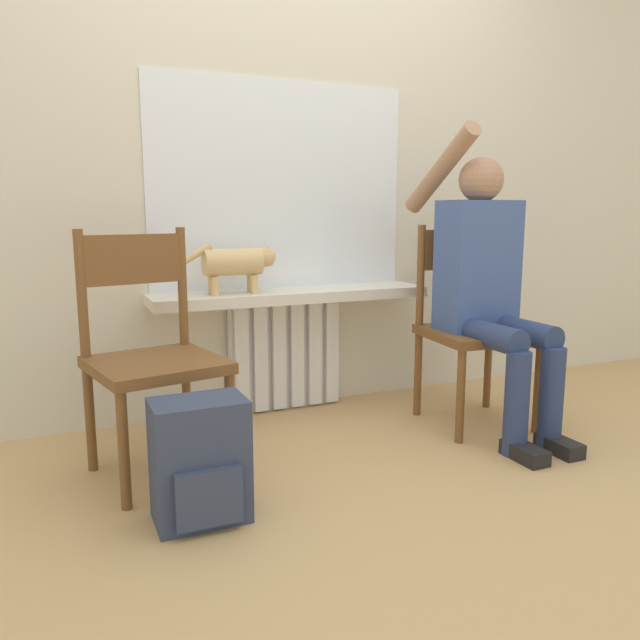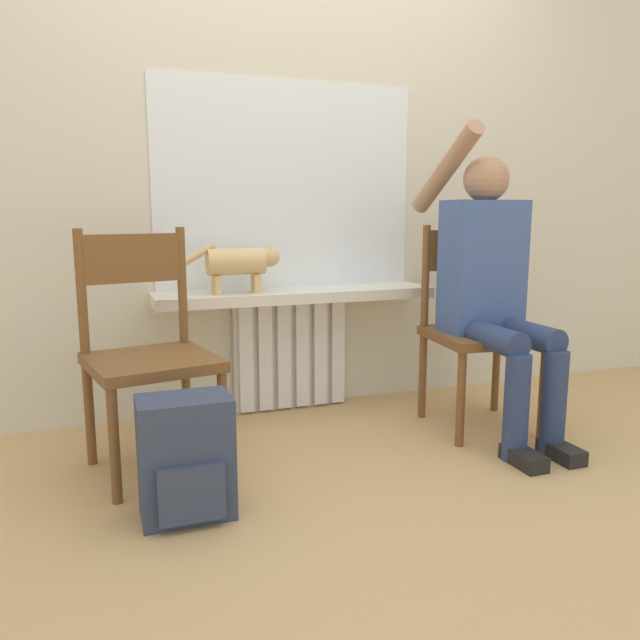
# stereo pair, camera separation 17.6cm
# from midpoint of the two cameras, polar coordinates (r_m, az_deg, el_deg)

# --- Properties ---
(ground_plane) EXTENTS (12.00, 12.00, 0.00)m
(ground_plane) POSITION_cam_midpoint_polar(r_m,az_deg,el_deg) (2.20, 9.21, -16.55)
(ground_plane) COLOR tan
(wall_with_window) EXTENTS (7.00, 0.06, 2.70)m
(wall_with_window) POSITION_cam_midpoint_polar(r_m,az_deg,el_deg) (3.12, -1.59, 16.85)
(wall_with_window) COLOR beige
(wall_with_window) RESTS_ON ground_plane
(radiator) EXTENTS (0.57, 0.08, 0.56)m
(radiator) POSITION_cam_midpoint_polar(r_m,az_deg,el_deg) (3.10, -1.04, -3.05)
(radiator) COLOR white
(radiator) RESTS_ON ground_plane
(windowsill) EXTENTS (1.33, 0.28, 0.05)m
(windowsill) POSITION_cam_midpoint_polar(r_m,az_deg,el_deg) (2.96, -0.48, 2.28)
(windowsill) COLOR silver
(windowsill) RESTS_ON radiator
(window_glass) EXTENTS (1.28, 0.01, 0.97)m
(window_glass) POSITION_cam_midpoint_polar(r_m,az_deg,el_deg) (3.06, -1.36, 12.13)
(window_glass) COLOR white
(window_glass) RESTS_ON windowsill
(chair_left) EXTENTS (0.52, 0.52, 0.91)m
(chair_left) POSITION_cam_midpoint_polar(r_m,az_deg,el_deg) (2.40, -13.48, -2.66)
(chair_left) COLOR brown
(chair_left) RESTS_ON ground_plane
(chair_right) EXTENTS (0.48, 0.48, 0.91)m
(chair_right) POSITION_cam_midpoint_polar(r_m,az_deg,el_deg) (2.93, 15.88, -0.51)
(chair_right) COLOR brown
(chair_right) RESTS_ON ground_plane
(person) EXTENTS (0.36, 0.95, 1.35)m
(person) POSITION_cam_midpoint_polar(r_m,az_deg,el_deg) (2.82, 17.25, 3.37)
(person) COLOR navy
(person) RESTS_ON ground_plane
(cat) EXTENTS (0.47, 0.12, 0.23)m
(cat) POSITION_cam_midpoint_polar(r_m,az_deg,el_deg) (2.84, -5.53, 5.28)
(cat) COLOR #DBB77A
(cat) RESTS_ON windowsill
(backpack) EXTENTS (0.29, 0.22, 0.40)m
(backpack) POSITION_cam_midpoint_polar(r_m,az_deg,el_deg) (2.06, -9.73, -12.42)
(backpack) COLOR #333D56
(backpack) RESTS_ON ground_plane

